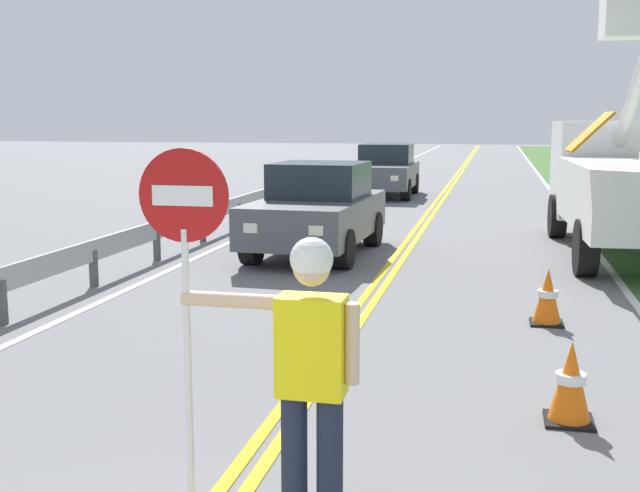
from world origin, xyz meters
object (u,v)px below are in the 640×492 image
at_px(traffic_cone_lead, 571,384).
at_px(traffic_cone_mid, 548,297).
at_px(utility_bucket_truck, 626,179).
at_px(oncoming_sedan_nearest, 317,210).
at_px(stop_sign_paddle, 185,252).
at_px(oncoming_sedan_second, 386,171).
at_px(flagger_worker, 310,368).

bearing_deg(traffic_cone_lead, traffic_cone_mid, 89.84).
bearing_deg(traffic_cone_lead, utility_bucket_truck, 79.26).
bearing_deg(oncoming_sedan_nearest, traffic_cone_lead, -63.10).
distance_m(utility_bucket_truck, traffic_cone_lead, 9.37).
relative_size(utility_bucket_truck, oncoming_sedan_nearest, 1.65).
relative_size(stop_sign_paddle, oncoming_sedan_second, 0.57).
bearing_deg(stop_sign_paddle, traffic_cone_lead, 41.62).
bearing_deg(oncoming_sedan_second, traffic_cone_lead, -77.66).
bearing_deg(oncoming_sedan_nearest, stop_sign_paddle, -81.82).
height_order(traffic_cone_lead, traffic_cone_mid, same).
distance_m(flagger_worker, oncoming_sedan_nearest, 10.09).
bearing_deg(traffic_cone_mid, traffic_cone_lead, -90.16).
bearing_deg(stop_sign_paddle, oncoming_sedan_nearest, 98.18).
bearing_deg(stop_sign_paddle, flagger_worker, -0.36).
xyz_separation_m(utility_bucket_truck, traffic_cone_lead, (-1.73, -9.14, -1.06)).
xyz_separation_m(utility_bucket_truck, oncoming_sedan_second, (-5.92, 9.97, -0.56)).
bearing_deg(utility_bucket_truck, stop_sign_paddle, -110.34).
xyz_separation_m(traffic_cone_lead, traffic_cone_mid, (0.01, 3.27, 0.00)).
distance_m(utility_bucket_truck, traffic_cone_mid, 6.21).
distance_m(stop_sign_paddle, traffic_cone_mid, 6.15).
height_order(flagger_worker, utility_bucket_truck, utility_bucket_truck).
bearing_deg(traffic_cone_mid, stop_sign_paddle, -114.38).
bearing_deg(utility_bucket_truck, oncoming_sedan_second, 120.68).
distance_m(stop_sign_paddle, utility_bucket_truck, 12.09).
distance_m(flagger_worker, stop_sign_paddle, 1.02).
relative_size(oncoming_sedan_nearest, oncoming_sedan_second, 1.01).
height_order(oncoming_sedan_second, traffic_cone_lead, oncoming_sedan_second).
distance_m(oncoming_sedan_nearest, oncoming_sedan_second, 11.47).
xyz_separation_m(utility_bucket_truck, traffic_cone_mid, (-1.73, -5.87, -1.06)).
bearing_deg(traffic_cone_mid, flagger_worker, -107.34).
height_order(oncoming_sedan_nearest, traffic_cone_mid, oncoming_sedan_nearest).
relative_size(oncoming_sedan_nearest, traffic_cone_mid, 5.97).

